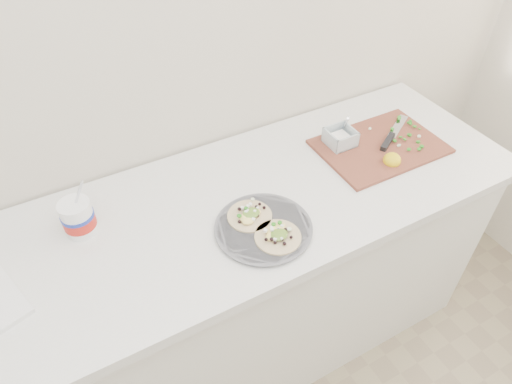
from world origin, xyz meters
TOP-DOWN VIEW (x-y plane):
  - counter at (0.00, 1.43)m, footprint 2.44×0.66m
  - taco_plate at (0.26, 1.27)m, footprint 0.29×0.29m
  - tub at (-0.21, 1.53)m, footprint 0.10×0.10m
  - cutboard at (0.82, 1.43)m, footprint 0.44×0.31m

SIDE VIEW (x-z plane):
  - counter at x=0.00m, z-range 0.00..0.90m
  - cutboard at x=0.82m, z-range 0.88..0.95m
  - taco_plate at x=0.26m, z-range 0.90..0.94m
  - tub at x=-0.21m, z-range 0.86..1.07m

